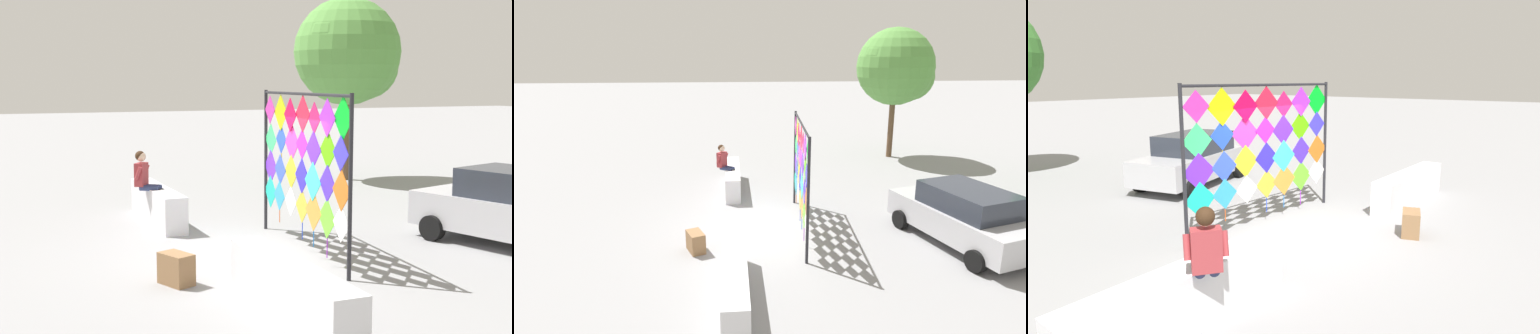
{
  "view_description": "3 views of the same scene",
  "coord_description": "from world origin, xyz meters",
  "views": [
    {
      "loc": [
        11.48,
        -4.39,
        3.17
      ],
      "look_at": [
        0.1,
        0.33,
        1.63
      ],
      "focal_mm": 48.08,
      "sensor_mm": 36.0,
      "label": 1
    },
    {
      "loc": [
        11.02,
        -0.58,
        4.75
      ],
      "look_at": [
        0.31,
        0.39,
        1.83
      ],
      "focal_mm": 29.74,
      "sensor_mm": 36.0,
      "label": 2
    },
    {
      "loc": [
        -6.57,
        -4.55,
        3.06
      ],
      "look_at": [
        -0.13,
        0.53,
        1.36
      ],
      "focal_mm": 29.86,
      "sensor_mm": 36.0,
      "label": 3
    }
  ],
  "objects": [
    {
      "name": "kite_display_rack",
      "position": [
        0.15,
        1.23,
        1.79
      ],
      "size": [
        4.16,
        0.38,
        3.0
      ],
      "color": "#232328",
      "rests_on": "ground"
    },
    {
      "name": "seated_vendor",
      "position": [
        -3.4,
        -0.85,
        0.98
      ],
      "size": [
        0.72,
        0.79,
        1.64
      ],
      "color": "navy",
      "rests_on": "ground"
    },
    {
      "name": "ground",
      "position": [
        0.0,
        0.0,
        0.0
      ],
      "size": [
        120.0,
        120.0,
        0.0
      ],
      "primitive_type": "plane",
      "color": "gray"
    },
    {
      "name": "tree_far_right",
      "position": [
        -7.84,
        6.76,
        4.13
      ],
      "size": [
        3.41,
        3.61,
        5.83
      ],
      "color": "brown",
      "rests_on": "ground"
    },
    {
      "name": "parked_car",
      "position": [
        1.46,
        5.21,
        0.76
      ],
      "size": [
        4.18,
        2.66,
        1.5
      ],
      "color": "#B7B7BC",
      "rests_on": "ground"
    },
    {
      "name": "plaza_ledge_left",
      "position": [
        -3.52,
        -0.6,
        0.4
      ],
      "size": [
        3.23,
        0.49,
        0.8
      ],
      "primitive_type": "cube",
      "color": "silver",
      "rests_on": "ground"
    },
    {
      "name": "plaza_ledge_right",
      "position": [
        3.52,
        -0.6,
        0.4
      ],
      "size": [
        3.23,
        0.49,
        0.8
      ],
      "primitive_type": "cube",
      "color": "silver",
      "rests_on": "ground"
    },
    {
      "name": "cardboard_box_large",
      "position": [
        1.33,
        -1.54,
        0.25
      ],
      "size": [
        0.65,
        0.53,
        0.5
      ],
      "primitive_type": "cube",
      "rotation": [
        0.0,
        0.0,
        0.38
      ],
      "color": "olive",
      "rests_on": "ground"
    }
  ]
}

